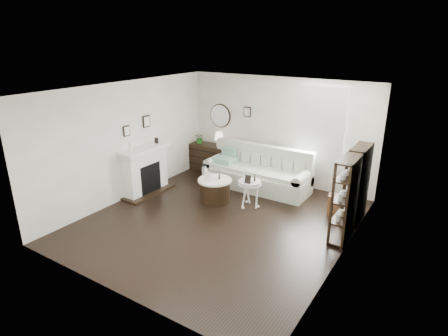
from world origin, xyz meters
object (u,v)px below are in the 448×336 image
Objects in this scene: sofa at (258,174)px; pedestal_table at (250,183)px; drum_table at (215,190)px; dresser at (209,157)px.

sofa is 4.32× the size of pedestal_table.
drum_table is at bearing -169.41° from pedestal_table.
dresser is at bearing 144.43° from pedestal_table.
sofa is at bearing 109.27° from pedestal_table.
sofa reaches higher than dresser.
drum_table is (-0.42, -1.30, -0.07)m from sofa.
sofa is 2.36× the size of dresser.
drum_table is (1.32, -1.69, -0.10)m from dresser.
pedestal_table reaches higher than drum_table.
dresser is 2.15m from drum_table.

